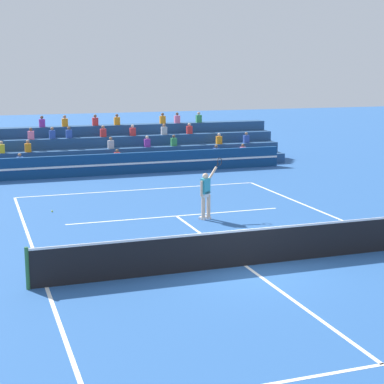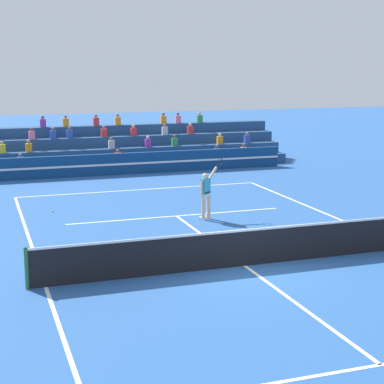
{
  "view_description": "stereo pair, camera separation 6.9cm",
  "coord_description": "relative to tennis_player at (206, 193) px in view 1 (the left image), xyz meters",
  "views": [
    {
      "loc": [
        -7.04,
        -15.86,
        5.53
      ],
      "look_at": [
        0.26,
        5.36,
        1.1
      ],
      "focal_mm": 60.0,
      "sensor_mm": 36.0,
      "label": 1
    },
    {
      "loc": [
        -6.97,
        -15.88,
        5.53
      ],
      "look_at": [
        0.26,
        5.36,
        1.1
      ],
      "focal_mm": 60.0,
      "sensor_mm": 36.0,
      "label": 2
    }
  ],
  "objects": [
    {
      "name": "tennis_player",
      "position": [
        0.0,
        0.0,
        0.0
      ],
      "size": [
        1.17,
        0.82,
        2.24
      ],
      "color": "beige",
      "rests_on": "ground"
    },
    {
      "name": "tennis_ball",
      "position": [
        -5.21,
        3.0,
        -0.94
      ],
      "size": [
        0.07,
        0.07,
        0.07
      ],
      "primitive_type": "sphere",
      "color": "#C6DB33",
      "rests_on": "ground"
    },
    {
      "name": "court_lines",
      "position": [
        -0.89,
        -5.62,
        -0.97
      ],
      "size": [
        11.1,
        23.9,
        0.01
      ],
      "color": "white",
      "rests_on": "ground"
    },
    {
      "name": "ground_plane",
      "position": [
        -0.89,
        -5.62,
        -0.98
      ],
      "size": [
        120.0,
        120.0,
        0.0
      ],
      "primitive_type": "plane",
      "color": "#285699"
    },
    {
      "name": "sponsor_banner_wall",
      "position": [
        -0.89,
        10.7,
        -0.43
      ],
      "size": [
        18.0,
        0.26,
        1.1
      ],
      "color": "navy",
      "rests_on": "ground"
    },
    {
      "name": "tennis_net",
      "position": [
        -0.89,
        -5.62,
        -0.43
      ],
      "size": [
        12.0,
        0.1,
        1.1
      ],
      "color": "#2D6B38",
      "rests_on": "ground"
    },
    {
      "name": "bleacher_stand",
      "position": [
        -0.9,
        13.87,
        -0.14
      ],
      "size": [
        19.96,
        3.8,
        2.83
      ],
      "color": "navy",
      "rests_on": "ground"
    }
  ]
}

